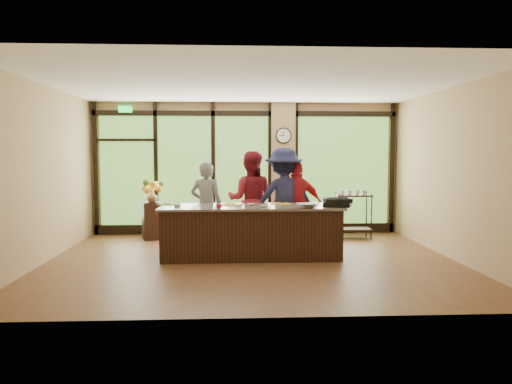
{
  "coord_description": "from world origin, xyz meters",
  "views": [
    {
      "loc": [
        -0.36,
        -8.46,
        1.84
      ],
      "look_at": [
        0.1,
        0.4,
        1.16
      ],
      "focal_mm": 35.0,
      "sensor_mm": 36.0,
      "label": 1
    }
  ],
  "objects": [
    {
      "name": "flower_vase",
      "position": [
        -2.04,
        2.29,
        0.93
      ],
      "size": [
        0.3,
        0.3,
        0.25
      ],
      "primitive_type": "imported",
      "rotation": [
        0.0,
        0.0,
        -0.31
      ],
      "color": "olive",
      "rests_on": "flower_stand"
    },
    {
      "name": "window_wall",
      "position": [
        0.16,
        2.95,
        1.39
      ],
      "size": [
        6.9,
        0.12,
        3.0
      ],
      "color": "tan",
      "rests_on": "floor"
    },
    {
      "name": "floor",
      "position": [
        0.0,
        0.0,
        0.0
      ],
      "size": [
        7.0,
        7.0,
        0.0
      ],
      "primitive_type": "plane",
      "color": "#55331E",
      "rests_on": "ground"
    },
    {
      "name": "bar_cart",
      "position": [
        2.31,
        2.2,
        0.63
      ],
      "size": [
        0.78,
        0.45,
        1.05
      ],
      "rotation": [
        0.0,
        0.0,
        -0.01
      ],
      "color": "black",
      "rests_on": "floor"
    },
    {
      "name": "red_ramekin",
      "position": [
        -0.55,
        -0.12,
        0.96
      ],
      "size": [
        0.11,
        0.11,
        0.08
      ],
      "primitive_type": "imported",
      "rotation": [
        0.0,
        0.0,
        -0.13
      ],
      "color": "red",
      "rests_on": "countertop"
    },
    {
      "name": "cook_midright",
      "position": [
        0.92,
        1.03,
        0.85
      ],
      "size": [
        1.05,
        0.58,
        1.7
      ],
      "primitive_type": "imported",
      "rotation": [
        0.0,
        0.0,
        3.31
      ],
      "color": "red",
      "rests_on": "floor"
    },
    {
      "name": "ceiling",
      "position": [
        0.0,
        0.0,
        3.0
      ],
      "size": [
        7.0,
        7.0,
        0.0
      ],
      "primitive_type": "plane",
      "rotation": [
        3.14,
        0.0,
        0.0
      ],
      "color": "white",
      "rests_on": "back_wall"
    },
    {
      "name": "flower_stand",
      "position": [
        -2.04,
        2.29,
        0.4
      ],
      "size": [
        0.5,
        0.5,
        0.8
      ],
      "primitive_type": "cube",
      "rotation": [
        0.0,
        0.0,
        0.3
      ],
      "color": "black",
      "rests_on": "floor"
    },
    {
      "name": "island_base",
      "position": [
        0.0,
        0.3,
        0.44
      ],
      "size": [
        3.1,
        1.0,
        0.88
      ],
      "primitive_type": "cube",
      "color": "black",
      "rests_on": "floor"
    },
    {
      "name": "cook_midleft",
      "position": [
        0.03,
        1.17,
        0.94
      ],
      "size": [
        1.01,
        0.84,
        1.89
      ],
      "primitive_type": "imported",
      "rotation": [
        0.0,
        0.0,
        3.0
      ],
      "color": "maroon",
      "rests_on": "floor"
    },
    {
      "name": "roasting_pan",
      "position": [
        1.5,
        0.08,
        0.96
      ],
      "size": [
        0.55,
        0.49,
        0.08
      ],
      "primitive_type": "cube",
      "rotation": [
        0.0,
        0.0,
        -0.35
      ],
      "color": "black",
      "rests_on": "countertop"
    },
    {
      "name": "back_wall",
      "position": [
        0.0,
        3.0,
        1.5
      ],
      "size": [
        7.0,
        0.0,
        7.0
      ],
      "primitive_type": "plane",
      "rotation": [
        1.57,
        0.0,
        0.0
      ],
      "color": "tan",
      "rests_on": "floor"
    },
    {
      "name": "cutting_board_right",
      "position": [
        0.57,
        0.6,
        0.93
      ],
      "size": [
        0.43,
        0.39,
        0.01
      ],
      "primitive_type": "cube",
      "rotation": [
        0.0,
        0.0,
        -0.42
      ],
      "color": "yellow",
      "rests_on": "countertop"
    },
    {
      "name": "cook_left",
      "position": [
        -0.82,
        1.08,
        0.85
      ],
      "size": [
        0.68,
        0.51,
        1.69
      ],
      "primitive_type": "imported",
      "rotation": [
        0.0,
        0.0,
        2.96
      ],
      "color": "slate",
      "rests_on": "floor"
    },
    {
      "name": "countertop",
      "position": [
        0.0,
        0.3,
        0.9
      ],
      "size": [
        3.2,
        1.1,
        0.04
      ],
      "primitive_type": "cube",
      "color": "slate",
      "rests_on": "island_base"
    },
    {
      "name": "prep_bowl_far",
      "position": [
        -0.01,
        0.41,
        0.93
      ],
      "size": [
        0.12,
        0.12,
        0.03
      ],
      "primitive_type": "imported",
      "rotation": [
        0.0,
        0.0,
        -0.06
      ],
      "color": "silver",
      "rests_on": "countertop"
    },
    {
      "name": "right_wall",
      "position": [
        3.5,
        0.0,
        1.5
      ],
      "size": [
        0.0,
        6.0,
        6.0
      ],
      "primitive_type": "plane",
      "rotation": [
        1.57,
        0.0,
        -1.57
      ],
      "color": "tan",
      "rests_on": "floor"
    },
    {
      "name": "prep_bowl_mid",
      "position": [
        0.2,
        0.01,
        0.94
      ],
      "size": [
        0.17,
        0.17,
        0.04
      ],
      "primitive_type": "imported",
      "rotation": [
        0.0,
        0.0,
        -0.25
      ],
      "color": "silver",
      "rests_on": "countertop"
    },
    {
      "name": "cutting_board_center",
      "position": [
        -0.34,
        0.48,
        0.93
      ],
      "size": [
        0.42,
        0.37,
        0.01
      ],
      "primitive_type": "cube",
      "rotation": [
        0.0,
        0.0,
        -0.33
      ],
      "color": "yellow",
      "rests_on": "countertop"
    },
    {
      "name": "cutting_board_left",
      "position": [
        -1.5,
        0.64,
        0.93
      ],
      "size": [
        0.41,
        0.33,
        0.01
      ],
      "primitive_type": "cube",
      "rotation": [
        0.0,
        0.0,
        -0.15
      ],
      "color": "#398C33",
      "rests_on": "countertop"
    },
    {
      "name": "cook_right",
      "position": [
        0.66,
        1.05,
        0.98
      ],
      "size": [
        1.35,
        0.89,
        1.96
      ],
      "primitive_type": "imported",
      "rotation": [
        0.0,
        0.0,
        3.28
      ],
      "color": "#1C1E3E",
      "rests_on": "floor"
    },
    {
      "name": "prep_bowl_near",
      "position": [
        -1.29,
        0.22,
        0.94
      ],
      "size": [
        0.14,
        0.14,
        0.04
      ],
      "primitive_type": "imported",
      "rotation": [
        0.0,
        0.0,
        -0.01
      ],
      "color": "silver",
      "rests_on": "countertop"
    },
    {
      "name": "left_wall",
      "position": [
        -3.5,
        0.0,
        1.5
      ],
      "size": [
        0.0,
        6.0,
        6.0
      ],
      "primitive_type": "plane",
      "rotation": [
        1.57,
        0.0,
        1.57
      ],
      "color": "tan",
      "rests_on": "floor"
    },
    {
      "name": "wall_clock",
      "position": [
        0.85,
        2.87,
        2.25
      ],
      "size": [
        0.36,
        0.04,
        0.36
      ],
      "color": "black",
      "rests_on": "window_wall"
    },
    {
      "name": "mixing_bowl",
      "position": [
        0.93,
        -0.12,
        0.96
      ],
      "size": [
        0.42,
        0.42,
        0.08
      ],
      "primitive_type": "imported",
      "rotation": [
        0.0,
        0.0,
        0.37
      ],
      "color": "silver",
      "rests_on": "countertop"
    }
  ]
}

